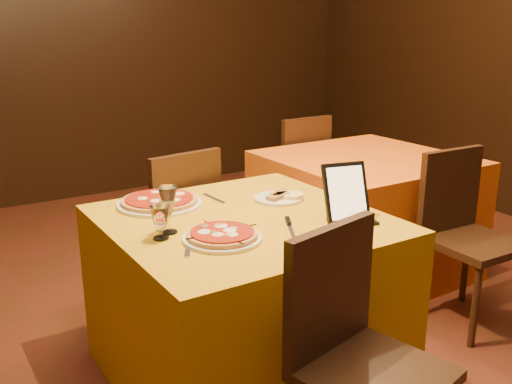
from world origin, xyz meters
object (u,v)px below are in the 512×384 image
wine_glass (168,210)px  tablet (346,192)px  chair_side_far (290,175)px  pizza_far (159,202)px  chair_main_near (374,374)px  chair_side_near (475,242)px  chair_main_far (168,229)px  main_table (244,299)px  water_glass (160,223)px  pizza_near (222,236)px  side_table (364,214)px

wine_glass → tablet: size_ratio=0.78×
chair_side_far → tablet: 1.93m
pizza_far → tablet: tablet is taller
chair_main_near → tablet: bearing=46.0°
wine_glass → chair_main_near: bearing=-67.3°
chair_side_near → tablet: bearing=-177.2°
chair_main_far → wine_glass: 0.95m
main_table → pizza_far: 0.57m
pizza_far → water_glass: water_glass is taller
main_table → chair_main_far: (0.00, 0.80, 0.08)m
chair_side_near → tablet: 1.00m
pizza_near → water_glass: 0.24m
side_table → chair_side_far: (0.00, 0.81, 0.08)m
main_table → water_glass: size_ratio=8.46×
chair_main_far → wine_glass: (-0.34, -0.80, 0.39)m
chair_side_far → pizza_far: (-1.48, -1.05, 0.31)m
pizza_near → pizza_far: size_ratio=0.79×
chair_side_far → wine_glass: size_ratio=4.79×
main_table → pizza_far: pizza_far is taller
pizza_far → wine_glass: size_ratio=1.99×
wine_glass → side_table: bearing=20.5°
pizza_far → wine_glass: wine_glass is taller
chair_side_near → pizza_near: bearing=179.7°
wine_glass → pizza_near: bearing=-52.6°
side_table → wine_glass: size_ratio=5.79×
pizza_far → wine_glass: bearing=-107.3°
chair_side_far → chair_main_near: bearing=58.9°
chair_side_far → water_glass: bearing=39.7°
chair_side_near → chair_side_far: (0.00, 1.63, 0.00)m
main_table → tablet: bearing=-35.8°
pizza_near → wine_glass: size_ratio=1.58×
tablet → pizza_near: bearing=-174.3°
chair_main_far → chair_side_near: 1.62m
pizza_far → water_glass: size_ratio=2.91×
pizza_near → chair_main_near: bearing=-72.2°
chair_main_near → wine_glass: size_ratio=4.79×
main_table → chair_side_near: (1.25, -0.23, 0.08)m
main_table → side_table: size_ratio=1.00×
main_table → chair_main_near: chair_main_near is taller
water_glass → chair_side_far: bearing=41.3°
chair_side_near → water_glass: size_ratio=7.00×
pizza_far → chair_main_far: bearing=63.1°
side_table → tablet: (-0.91, -0.84, 0.49)m
chair_main_far → pizza_near: 1.05m
chair_main_near → chair_side_near: 1.38m
chair_main_far → pizza_near: size_ratio=3.02×
chair_side_far → pizza_near: size_ratio=3.02×
pizza_far → chair_main_near: bearing=-78.8°
wine_glass → tablet: tablet is taller
chair_main_far → tablet: 1.18m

